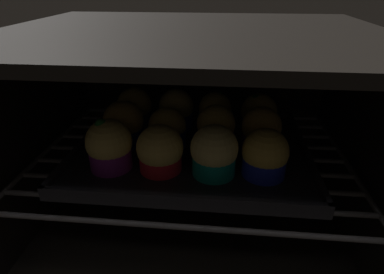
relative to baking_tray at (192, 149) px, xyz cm
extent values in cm
cube|color=black|center=(0.00, 0.18, -15.43)|extent=(59.00, 47.00, 1.50)
cube|color=black|center=(0.00, 0.18, 20.07)|extent=(59.00, 47.00, 1.50)
cube|color=black|center=(0.00, 22.93, 2.32)|extent=(59.00, 1.50, 34.00)
cube|color=black|center=(-28.75, 0.18, 2.32)|extent=(1.50, 47.00, 34.00)
cube|color=black|center=(28.75, 0.18, 2.32)|extent=(1.50, 47.00, 34.00)
cylinder|color=#4C494C|center=(0.00, -18.82, -1.08)|extent=(54.00, 0.80, 0.80)
cylinder|color=#4C494C|center=(0.00, -14.07, -1.08)|extent=(54.00, 0.80, 0.80)
cylinder|color=#4C494C|center=(0.00, -9.32, -1.08)|extent=(54.00, 0.80, 0.80)
cylinder|color=#4C494C|center=(0.00, -4.57, -1.08)|extent=(54.00, 0.80, 0.80)
cylinder|color=#4C494C|center=(0.00, 0.18, -1.08)|extent=(54.00, 0.80, 0.80)
cylinder|color=#4C494C|center=(0.00, 4.93, -1.08)|extent=(54.00, 0.80, 0.80)
cylinder|color=#4C494C|center=(0.00, 9.68, -1.08)|extent=(54.00, 0.80, 0.80)
cylinder|color=#4C494C|center=(0.00, 14.43, -1.08)|extent=(54.00, 0.80, 0.80)
cylinder|color=#4C494C|center=(0.00, 19.18, -1.08)|extent=(54.00, 0.80, 0.80)
cylinder|color=#4C494C|center=(-27.00, 0.18, -1.08)|extent=(0.80, 42.00, 0.80)
cylinder|color=#4C494C|center=(27.00, 0.18, -1.08)|extent=(0.80, 42.00, 0.80)
cube|color=black|center=(0.00, 0.00, -0.08)|extent=(40.14, 32.09, 1.20)
cube|color=black|center=(0.00, -15.65, 1.02)|extent=(40.14, 0.80, 1.00)
cube|color=black|center=(0.00, 15.65, 1.02)|extent=(40.14, 0.80, 1.00)
cube|color=black|center=(-19.67, 0.00, 1.02)|extent=(0.80, 32.09, 1.00)
cube|color=black|center=(19.67, 0.00, 1.02)|extent=(0.80, 32.09, 1.00)
cylinder|color=#7A238C|center=(-12.11, -7.96, 2.16)|extent=(6.64, 6.64, 3.28)
sphere|color=#DBBC60|center=(-12.11, -7.96, 5.04)|extent=(7.21, 7.21, 7.21)
sphere|color=#1E6023|center=(-12.85, -8.30, 8.09)|extent=(1.83, 1.83, 1.83)
cylinder|color=red|center=(-4.18, -7.81, 2.16)|extent=(6.64, 6.64, 3.28)
sphere|color=#DBBC60|center=(-4.18, -7.81, 4.38)|extent=(7.29, 7.29, 7.29)
cylinder|color=#0C8C84|center=(4.16, -8.18, 2.16)|extent=(6.64, 6.64, 3.28)
sphere|color=#E0CC7A|center=(4.16, -8.18, 4.94)|extent=(7.23, 7.23, 7.23)
sphere|color=#19511E|center=(4.45, -8.01, 7.65)|extent=(1.61, 1.61, 1.61)
cylinder|color=#1928B7|center=(11.77, -7.68, 2.16)|extent=(6.64, 6.64, 3.28)
sphere|color=gold|center=(11.77, -7.68, 4.56)|extent=(7.04, 7.04, 7.04)
sphere|color=#28702D|center=(12.11, -8.43, 6.53)|extent=(2.17, 2.17, 2.17)
cylinder|color=#1928B7|center=(-12.23, 0.12, 2.16)|extent=(6.64, 6.64, 3.28)
sphere|color=gold|center=(-12.23, 0.12, 5.03)|extent=(7.19, 7.19, 7.19)
cylinder|color=#1928B7|center=(-4.40, 0.13, 2.16)|extent=(6.64, 6.64, 3.28)
sphere|color=gold|center=(-4.40, 0.13, 4.34)|extent=(6.72, 6.72, 6.72)
cylinder|color=#1928B7|center=(4.13, 0.26, 2.16)|extent=(6.64, 6.64, 3.28)
sphere|color=gold|center=(4.13, 0.26, 5.10)|extent=(6.72, 6.72, 6.72)
cylinder|color=#7A238C|center=(11.89, 0.15, 2.16)|extent=(6.64, 6.64, 3.28)
sphere|color=gold|center=(11.89, 0.15, 5.08)|extent=(6.79, 6.79, 6.79)
sphere|color=#28702D|center=(12.87, -0.55, 6.95)|extent=(1.78, 1.78, 1.78)
cylinder|color=#1928B7|center=(-12.25, 7.69, 2.16)|extent=(6.64, 6.64, 3.28)
sphere|color=gold|center=(-12.25, 7.69, 5.16)|extent=(6.81, 6.81, 6.81)
cylinder|color=#1928B7|center=(-3.94, 8.00, 2.16)|extent=(6.64, 6.64, 3.28)
sphere|color=#DBBC60|center=(-3.94, 8.00, 5.05)|extent=(6.83, 6.83, 6.83)
sphere|color=#1E6023|center=(-3.03, 8.76, 7.03)|extent=(1.95, 1.95, 1.95)
cylinder|color=#0C8C84|center=(3.71, 7.88, 2.16)|extent=(6.64, 6.64, 3.28)
sphere|color=gold|center=(3.71, 7.88, 4.95)|extent=(6.32, 6.32, 6.32)
sphere|color=#1E6023|center=(4.48, 8.73, 7.30)|extent=(1.64, 1.64, 1.64)
cylinder|color=#1928B7|center=(12.20, 8.18, 2.16)|extent=(6.64, 6.64, 3.28)
sphere|color=gold|center=(12.20, 8.18, 4.53)|extent=(6.96, 6.96, 6.96)
sphere|color=#19511E|center=(11.44, 7.91, 7.01)|extent=(2.07, 2.07, 2.07)
camera|label=1|loc=(4.99, -50.12, 27.85)|focal=29.88mm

